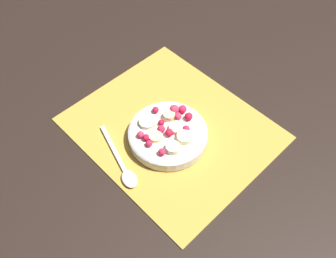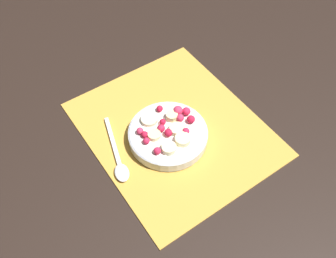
% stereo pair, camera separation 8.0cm
% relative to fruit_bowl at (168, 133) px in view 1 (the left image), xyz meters
% --- Properties ---
extents(ground_plane, '(3.00, 3.00, 0.00)m').
position_rel_fruit_bowl_xyz_m(ground_plane, '(0.02, -0.03, -0.02)').
color(ground_plane, black).
extents(placemat, '(0.43, 0.36, 0.01)m').
position_rel_fruit_bowl_xyz_m(placemat, '(0.02, -0.03, -0.02)').
color(placemat, gold).
rests_on(placemat, ground_plane).
extents(fruit_bowl, '(0.17, 0.17, 0.05)m').
position_rel_fruit_bowl_xyz_m(fruit_bowl, '(0.00, 0.00, 0.00)').
color(fruit_bowl, silver).
rests_on(fruit_bowl, placemat).
extents(spoon, '(0.17, 0.07, 0.01)m').
position_rel_fruit_bowl_xyz_m(spoon, '(0.01, 0.12, -0.01)').
color(spoon, silver).
rests_on(spoon, placemat).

